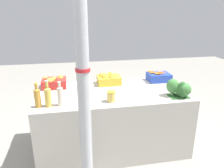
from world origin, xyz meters
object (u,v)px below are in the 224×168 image
object	(u,v)px
broccoli_pile	(180,89)
juice_bottle_golden	(48,96)
juice_bottle_cloudy	(60,95)
carrot_crate	(159,77)
apple_crate	(54,82)
orange_crate	(108,79)
pickle_jar	(111,96)
support_pole	(83,82)
juice_bottle_amber	(37,97)

from	to	relation	value
broccoli_pile	juice_bottle_golden	world-z (taller)	juice_bottle_golden
juice_bottle_golden	juice_bottle_cloudy	world-z (taller)	juice_bottle_golden
carrot_crate	apple_crate	bearing A→B (deg)	-179.88
orange_crate	juice_bottle_cloudy	distance (m)	0.86
juice_bottle_golden	pickle_jar	bearing A→B (deg)	0.17
support_pole	apple_crate	size ratio (longest dim) A/B	7.54
support_pole	juice_bottle_cloudy	xyz separation A→B (m)	(-0.23, 0.40, -0.26)
pickle_jar	juice_bottle_amber	bearing A→B (deg)	-179.85
support_pole	orange_crate	distance (m)	1.11
juice_bottle_cloudy	orange_crate	bearing A→B (deg)	44.38
carrot_crate	juice_bottle_cloudy	bearing A→B (deg)	-155.94
juice_bottle_golden	pickle_jar	size ratio (longest dim) A/B	2.40
support_pole	carrot_crate	xyz separation A→B (m)	(1.11, 0.99, -0.32)
carrot_crate	juice_bottle_amber	bearing A→B (deg)	-159.12
carrot_crate	support_pole	bearing A→B (deg)	-138.23
broccoli_pile	orange_crate	bearing A→B (deg)	140.18
pickle_jar	apple_crate	bearing A→B (deg)	137.66
apple_crate	juice_bottle_cloudy	size ratio (longest dim) A/B	1.16
orange_crate	juice_bottle_golden	size ratio (longest dim) A/B	1.07
support_pole	pickle_jar	bearing A→B (deg)	51.43
support_pole	juice_bottle_amber	distance (m)	0.66
orange_crate	broccoli_pile	distance (m)	0.95
broccoli_pile	pickle_jar	bearing A→B (deg)	179.31
juice_bottle_amber	juice_bottle_golden	xyz separation A→B (m)	(0.10, 0.00, 0.01)
orange_crate	juice_bottle_amber	world-z (taller)	juice_bottle_amber
orange_crate	pickle_jar	size ratio (longest dim) A/B	2.56
support_pole	carrot_crate	world-z (taller)	support_pole
apple_crate	pickle_jar	distance (m)	0.88
carrot_crate	juice_bottle_amber	size ratio (longest dim) A/B	1.14
orange_crate	juice_bottle_amber	xyz separation A→B (m)	(-0.85, -0.60, 0.04)
orange_crate	juice_bottle_golden	xyz separation A→B (m)	(-0.74, -0.60, 0.05)
pickle_jar	orange_crate	bearing A→B (deg)	83.25
juice_bottle_cloudy	pickle_jar	xyz separation A→B (m)	(0.55, 0.00, -0.05)
orange_crate	broccoli_pile	bearing A→B (deg)	-39.82
support_pole	carrot_crate	bearing A→B (deg)	41.77
orange_crate	broccoli_pile	xyz separation A→B (m)	(0.73, -0.61, 0.03)
juice_bottle_golden	orange_crate	bearing A→B (deg)	39.16
support_pole	juice_bottle_golden	distance (m)	0.59
apple_crate	pickle_jar	xyz separation A→B (m)	(0.65, -0.59, -0.01)
broccoli_pile	pickle_jar	size ratio (longest dim) A/B	2.17
juice_bottle_amber	juice_bottle_golden	size ratio (longest dim) A/B	0.93
broccoli_pile	juice_bottle_amber	size ratio (longest dim) A/B	0.97
support_pole	juice_bottle_amber	world-z (taller)	support_pole
juice_bottle_golden	juice_bottle_amber	bearing A→B (deg)	-180.00
support_pole	pickle_jar	distance (m)	0.60
juice_bottle_amber	pickle_jar	world-z (taller)	juice_bottle_amber
carrot_crate	pickle_jar	size ratio (longest dim) A/B	2.56
apple_crate	orange_crate	world-z (taller)	orange_crate
support_pole	juice_bottle_amber	xyz separation A→B (m)	(-0.46, 0.40, -0.26)
broccoli_pile	pickle_jar	xyz separation A→B (m)	(-0.80, 0.01, -0.04)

